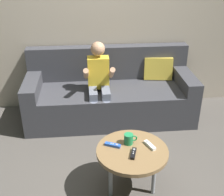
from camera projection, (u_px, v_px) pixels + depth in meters
name	position (u px, v px, depth m)	size (l,w,h in m)	color
ground_plane	(112.00, 193.00, 2.67)	(8.33, 8.33, 0.00)	#4C4742
wall_back	(99.00, 14.00, 3.68)	(4.17, 0.05, 2.50)	#B2A38E
couch	(111.00, 95.00, 3.77)	(2.08, 0.80, 0.87)	#38383D
person_seated_on_couch	(99.00, 81.00, 3.46)	(0.36, 0.44, 1.03)	slate
coffee_table	(132.00, 154.00, 2.52)	(0.62, 0.62, 0.45)	brown
game_remote_blue_near_edge	(113.00, 145.00, 2.54)	(0.14, 0.09, 0.03)	blue
game_remote_white_center	(150.00, 145.00, 2.54)	(0.09, 0.14, 0.03)	white
game_remote_black_far_corner	(133.00, 153.00, 2.44)	(0.07, 0.14, 0.03)	black
coffee_mug	(129.00, 139.00, 2.56)	(0.12, 0.08, 0.09)	#1E7F47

